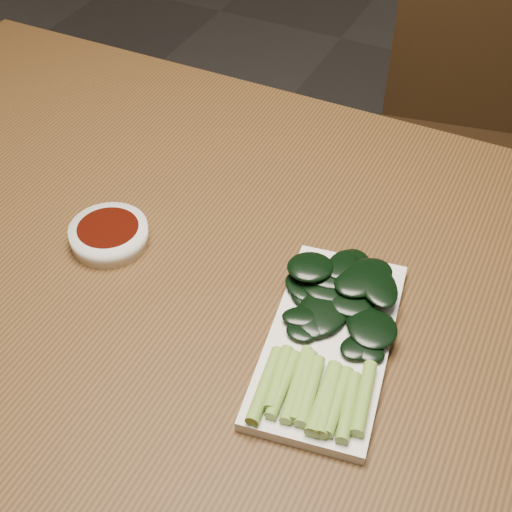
# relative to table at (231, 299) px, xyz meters

# --- Properties ---
(table) EXTENTS (1.40, 0.80, 0.75)m
(table) POSITION_rel_table_xyz_m (0.00, 0.00, 0.00)
(table) COLOR #462D14
(table) RESTS_ON ground
(chair_far) EXTENTS (0.51, 0.51, 0.89)m
(chair_far) POSITION_rel_table_xyz_m (0.18, 0.79, -0.19)
(chair_far) COLOR black
(chair_far) RESTS_ON ground
(sauce_bowl) EXTENTS (0.10, 0.10, 0.03)m
(sauce_bowl) POSITION_rel_table_xyz_m (-0.16, -0.04, 0.09)
(sauce_bowl) COLOR white
(sauce_bowl) RESTS_ON table
(serving_plate) EXTENTS (0.17, 0.29, 0.01)m
(serving_plate) POSITION_rel_table_xyz_m (0.16, -0.07, 0.08)
(serving_plate) COLOR white
(serving_plate) RESTS_ON table
(gai_lan) EXTENTS (0.17, 0.29, 0.03)m
(gai_lan) POSITION_rel_table_xyz_m (0.16, -0.06, 0.10)
(gai_lan) COLOR #77A538
(gai_lan) RESTS_ON serving_plate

